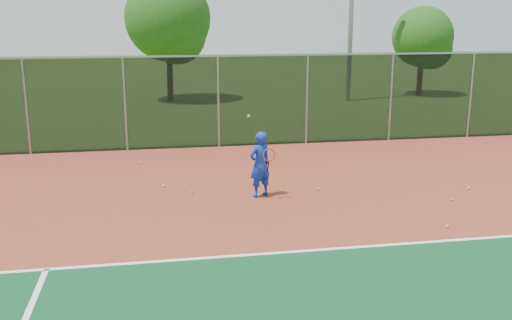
# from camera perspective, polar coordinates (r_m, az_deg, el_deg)

# --- Properties ---
(court_apron) EXTENTS (30.00, 20.00, 0.02)m
(court_apron) POSITION_cam_1_polar(r_m,az_deg,el_deg) (10.77, 18.97, -9.88)
(court_apron) COLOR brown
(court_apron) RESTS_ON ground
(fence_back) EXTENTS (30.00, 0.06, 3.03)m
(fence_back) POSITION_cam_1_polar(r_m,az_deg,el_deg) (19.39, 5.11, 6.15)
(fence_back) COLOR black
(fence_back) RESTS_ON court_apron
(tennis_player) EXTENTS (0.69, 0.72, 2.00)m
(tennis_player) POSITION_cam_1_polar(r_m,az_deg,el_deg) (13.63, 0.40, -0.43)
(tennis_player) COLOR #1232A8
(tennis_player) RESTS_ON court_apron
(practice_ball_0) EXTENTS (0.07, 0.07, 0.07)m
(practice_ball_0) POSITION_cam_1_polar(r_m,az_deg,el_deg) (15.35, 20.52, -2.64)
(practice_ball_0) COLOR #B2D819
(practice_ball_0) RESTS_ON court_apron
(practice_ball_1) EXTENTS (0.07, 0.07, 0.07)m
(practice_ball_1) POSITION_cam_1_polar(r_m,az_deg,el_deg) (14.41, 6.23, -2.87)
(practice_ball_1) COLOR #B2D819
(practice_ball_1) RESTS_ON court_apron
(practice_ball_4) EXTENTS (0.07, 0.07, 0.07)m
(practice_ball_4) POSITION_cam_1_polar(r_m,az_deg,el_deg) (14.74, -9.23, -2.58)
(practice_ball_4) COLOR #B2D819
(practice_ball_4) RESTS_ON court_apron
(practice_ball_5) EXTENTS (0.07, 0.07, 0.07)m
(practice_ball_5) POSITION_cam_1_polar(r_m,az_deg,el_deg) (12.46, 18.58, -6.31)
(practice_ball_5) COLOR #B2D819
(practice_ball_5) RESTS_ON court_apron
(practice_ball_6) EXTENTS (0.07, 0.07, 0.07)m
(practice_ball_6) POSITION_cam_1_polar(r_m,az_deg,el_deg) (17.19, -11.44, -0.25)
(practice_ball_6) COLOR #B2D819
(practice_ball_6) RESTS_ON court_apron
(practice_ball_7) EXTENTS (0.07, 0.07, 0.07)m
(practice_ball_7) POSITION_cam_1_polar(r_m,az_deg,el_deg) (14.10, -6.42, -3.26)
(practice_ball_7) COLOR #B2D819
(practice_ball_7) RESTS_ON court_apron
(practice_ball_8) EXTENTS (0.07, 0.07, 0.07)m
(practice_ball_8) POSITION_cam_1_polar(r_m,az_deg,el_deg) (14.29, 19.06, -3.73)
(practice_ball_8) COLOR #B2D819
(practice_ball_8) RESTS_ON court_apron
(tree_back_left) EXTENTS (4.29, 4.29, 6.30)m
(tree_back_left) POSITION_cam_1_polar(r_m,az_deg,el_deg) (29.61, -8.60, 13.46)
(tree_back_left) COLOR #331D12
(tree_back_left) RESTS_ON ground
(tree_back_mid) EXTENTS (3.28, 3.28, 4.81)m
(tree_back_mid) POSITION_cam_1_polar(r_m,az_deg,el_deg) (32.80, 16.52, 11.46)
(tree_back_mid) COLOR #331D12
(tree_back_mid) RESTS_ON ground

